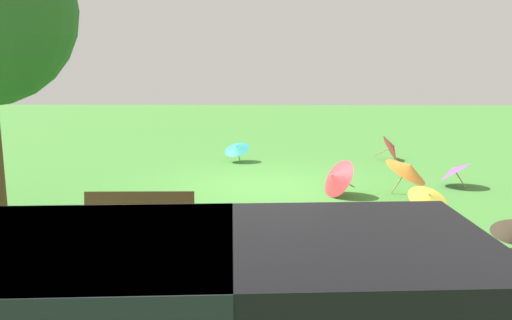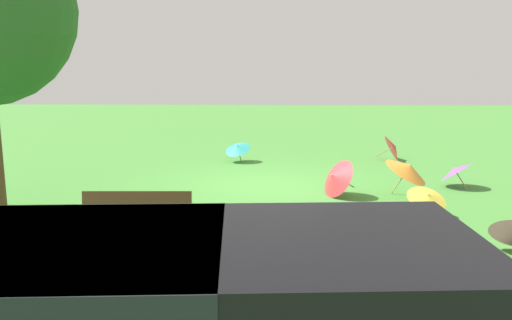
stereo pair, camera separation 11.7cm
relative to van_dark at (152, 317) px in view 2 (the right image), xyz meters
The scene contains 9 objects.
ground 7.97m from the van_dark, 95.64° to the right, with size 40.00×40.00×0.00m, color #478C38.
van_dark is the anchor object (origin of this frame).
park_bench 4.12m from the van_dark, 74.95° to the right, with size 1.61×0.53×0.90m.
parasol_teal_0 10.63m from the van_dark, 90.05° to the right, with size 0.93×0.92×0.59m.
parasol_red_0 7.38m from the van_dark, 107.58° to the right, with size 0.88×1.01×0.83m.
parasol_orange_0 8.04m from the van_dark, 117.59° to the right, with size 1.21×1.22×0.88m.
parasol_red_1 11.85m from the van_dark, 111.34° to the right, with size 0.72×0.75×0.72m.
parasol_yellow_0 6.65m from the van_dark, 123.61° to the right, with size 0.87×0.85×0.61m.
parasol_purple_1 9.33m from the van_dark, 122.08° to the right, with size 0.96×0.98×0.64m.
Camera 2 is at (-0.10, 11.62, 2.85)m, focal length 37.79 mm.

